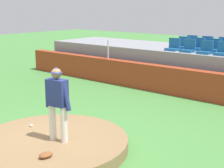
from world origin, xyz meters
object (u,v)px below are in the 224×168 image
Objects in this scene: stadium_chair_4 at (183,45)px; stadium_chair_9 at (206,44)px; stadium_chair_0 at (173,47)px; fielding_glove at (46,155)px; stadium_chair_10 at (223,46)px; stadium_chair_8 at (191,43)px; stadium_chair_2 at (206,50)px; stadium_chair_6 at (214,47)px; stadium_chair_1 at (188,48)px; stadium_chair_5 at (198,46)px; pitcher at (57,99)px; baseball at (31,125)px; stadium_chair_3 at (223,51)px.

stadium_chair_4 is 1.00× the size of stadium_chair_9.
stadium_chair_9 is at bearing -112.51° from stadium_chair_0.
stadium_chair_10 reaches higher than fielding_glove.
stadium_chair_4 reaches higher than fielding_glove.
stadium_chair_0 is 1.64m from stadium_chair_8.
stadium_chair_9 is (0.68, 1.65, 0.00)m from stadium_chair_0.
stadium_chair_2 and stadium_chair_6 have the same top height.
stadium_chair_1 is 1.00× the size of stadium_chair_5.
stadium_chair_5 is 1.12m from stadium_chair_8.
stadium_chair_2 is at bearing 80.35° from pitcher.
stadium_chair_4 and stadium_chair_9 have the same top height.
stadium_chair_6 is 0.87m from stadium_chair_10.
stadium_chair_9 is at bearing -89.09° from stadium_chair_5.
stadium_chair_4 is (-1.43, 0.91, 0.00)m from stadium_chair_2.
stadium_chair_2 is at bearing 79.14° from baseball.
stadium_chair_2 and stadium_chair_3 have the same top height.
stadium_chair_3 is 1.08m from stadium_chair_6.
baseball is at bearing 84.95° from stadium_chair_1.
stadium_chair_0 and stadium_chair_10 have the same top height.
stadium_chair_5 is at bearing 13.66° from fielding_glove.
stadium_chair_6 is (1.38, 0.80, 0.00)m from stadium_chair_0.
stadium_chair_2 is at bearing 176.94° from stadium_chair_1.
fielding_glove is 0.60× the size of stadium_chair_1.
stadium_chair_4 is (-0.01, 0.85, 0.00)m from stadium_chair_0.
stadium_chair_3 is at bearing 141.71° from stadium_chair_8.
stadium_chair_6 is at bearing 178.04° from stadium_chair_4.
stadium_chair_2 is at bearing 3.21° from stadium_chair_3.
stadium_chair_9 is at bearing 85.33° from pitcher.
pitcher is at bearing 94.49° from stadium_chair_1.
stadium_chair_4 is 1.00× the size of stadium_chair_6.
stadium_chair_4 is at bearing 29.83° from stadium_chair_10.
stadium_chair_3 is (1.38, -0.00, 0.00)m from stadium_chair_1.
pitcher is 8.23m from stadium_chair_4.
fielding_glove is 8.93m from stadium_chair_6.
stadium_chair_1 and stadium_chair_4 have the same top height.
pitcher reaches higher than fielding_glove.
stadium_chair_2 is at bearing 130.57° from stadium_chair_8.
fielding_glove is 9.81m from stadium_chair_9.
baseball is 0.15× the size of stadium_chair_9.
pitcher is 1.28m from fielding_glove.
stadium_chair_2 is 1.00× the size of stadium_chair_6.
stadium_chair_0 is at bearing 19.13° from fielding_glove.
stadium_chair_6 is at bearing -149.72° from stadium_chair_0.
pitcher is at bearing 93.72° from stadium_chair_9.
stadium_chair_5 reaches higher than baseball.
stadium_chair_0 is 1.78m from stadium_chair_9.
stadium_chair_5 is 1.00× the size of stadium_chair_8.
pitcher is 8.08m from stadium_chair_6.
stadium_chair_6 is at bearing 149.23° from stadium_chair_8.
stadium_chair_6 and stadium_chair_8 have the same top height.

